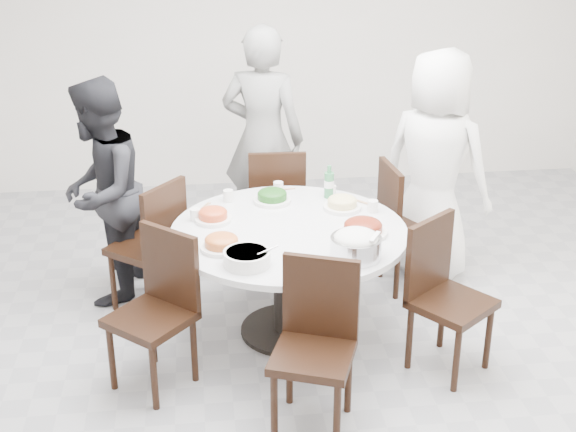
{
  "coord_description": "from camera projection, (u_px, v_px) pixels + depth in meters",
  "views": [
    {
      "loc": [
        -0.8,
        -4.33,
        2.86
      ],
      "look_at": [
        -0.25,
        0.27,
        0.82
      ],
      "focal_mm": 50.0,
      "sensor_mm": 36.0,
      "label": 1
    }
  ],
  "objects": [
    {
      "name": "chair_sw",
      "position": [
        150.0,
        315.0,
        4.62
      ],
      "size": [
        0.59,
        0.59,
        0.95
      ],
      "primitive_type": "cube",
      "rotation": [
        0.0,
        0.0,
        5.55
      ],
      "color": "black",
      "rests_on": "floor"
    },
    {
      "name": "chair_s",
      "position": [
        313.0,
        352.0,
        4.27
      ],
      "size": [
        0.54,
        0.54,
        0.95
      ],
      "primitive_type": "cube",
      "rotation": [
        0.0,
        0.0,
        5.92
      ],
      "color": "black",
      "rests_on": "floor"
    },
    {
      "name": "diner_right",
      "position": [
        435.0,
        166.0,
        5.81
      ],
      "size": [
        0.99,
        0.96,
        1.71
      ],
      "primitive_type": "imported",
      "rotation": [
        0.0,
        0.0,
        2.43
      ],
      "color": "white",
      "rests_on": "floor"
    },
    {
      "name": "chopsticks",
      "position": [
        273.0,
        189.0,
        5.66
      ],
      "size": [
        0.24,
        0.04,
        0.01
      ],
      "primitive_type": null,
      "color": "tan",
      "rests_on": "dining_table"
    },
    {
      "name": "beverage_bottle",
      "position": [
        329.0,
        182.0,
        5.49
      ],
      "size": [
        0.07,
        0.07,
        0.23
      ],
      "primitive_type": "cylinder",
      "color": "#2F7746",
      "rests_on": "dining_table"
    },
    {
      "name": "chair_ne",
      "position": [
        413.0,
        226.0,
        5.76
      ],
      "size": [
        0.46,
        0.46,
        0.95
      ],
      "primitive_type": "cube",
      "rotation": [
        0.0,
        0.0,
        1.67
      ],
      "color": "black",
      "rests_on": "floor"
    },
    {
      "name": "wall_back",
      "position": [
        280.0,
        38.0,
        7.34
      ],
      "size": [
        6.0,
        0.01,
        2.8
      ],
      "primitive_type": "cube",
      "color": "white",
      "rests_on": "ground"
    },
    {
      "name": "dining_table",
      "position": [
        289.0,
        282.0,
        5.2
      ],
      "size": [
        1.5,
        1.5,
        0.75
      ],
      "primitive_type": "cylinder",
      "color": "silver",
      "rests_on": "floor"
    },
    {
      "name": "dish_orange",
      "position": [
        213.0,
        217.0,
        5.15
      ],
      "size": [
        0.24,
        0.24,
        0.06
      ],
      "primitive_type": "cylinder",
      "color": "white",
      "rests_on": "dining_table"
    },
    {
      "name": "dish_greens",
      "position": [
        272.0,
        198.0,
        5.44
      ],
      "size": [
        0.26,
        0.26,
        0.07
      ],
      "primitive_type": "cylinder",
      "color": "white",
      "rests_on": "dining_table"
    },
    {
      "name": "rice_bowl",
      "position": [
        356.0,
        248.0,
        4.66
      ],
      "size": [
        0.3,
        0.3,
        0.13
      ],
      "primitive_type": "cylinder",
      "color": "silver",
      "rests_on": "dining_table"
    },
    {
      "name": "dish_tofu",
      "position": [
        222.0,
        244.0,
        4.77
      ],
      "size": [
        0.26,
        0.26,
        0.07
      ],
      "primitive_type": "cylinder",
      "color": "white",
      "rests_on": "dining_table"
    },
    {
      "name": "chair_n",
      "position": [
        276.0,
        203.0,
        6.14
      ],
      "size": [
        0.44,
        0.44,
        0.95
      ],
      "primitive_type": "cube",
      "rotation": [
        0.0,
        0.0,
        3.1
      ],
      "color": "black",
      "rests_on": "floor"
    },
    {
      "name": "dish_redbrown",
      "position": [
        363.0,
        228.0,
        4.97
      ],
      "size": [
        0.31,
        0.31,
        0.08
      ],
      "primitive_type": "cylinder",
      "color": "white",
      "rests_on": "dining_table"
    },
    {
      "name": "diner_middle",
      "position": [
        263.0,
        139.0,
        6.26
      ],
      "size": [
        0.76,
        0.62,
        1.79
      ],
      "primitive_type": "imported",
      "rotation": [
        0.0,
        0.0,
        2.8
      ],
      "color": "black",
      "rests_on": "floor"
    },
    {
      "name": "diner_left",
      "position": [
        101.0,
        192.0,
        5.51
      ],
      "size": [
        0.75,
        0.88,
        1.59
      ],
      "primitive_type": "imported",
      "rotation": [
        0.0,
        0.0,
        4.5
      ],
      "color": "black",
      "rests_on": "floor"
    },
    {
      "name": "tea_cups",
      "position": [
        280.0,
        187.0,
        5.6
      ],
      "size": [
        0.07,
        0.07,
        0.08
      ],
      "primitive_type": "cylinder",
      "color": "white",
      "rests_on": "dining_table"
    },
    {
      "name": "floor",
      "position": [
        332.0,
        347.0,
        5.17
      ],
      "size": [
        6.0,
        6.0,
        0.01
      ],
      "primitive_type": "cube",
      "color": "#A2A2A6",
      "rests_on": "ground"
    },
    {
      "name": "soup_bowl",
      "position": [
        247.0,
        258.0,
        4.59
      ],
      "size": [
        0.27,
        0.27,
        0.08
      ],
      "primitive_type": "cylinder",
      "color": "white",
      "rests_on": "dining_table"
    },
    {
      "name": "dish_pale",
      "position": [
        342.0,
        204.0,
        5.33
      ],
      "size": [
        0.25,
        0.25,
        0.07
      ],
      "primitive_type": "cylinder",
      "color": "white",
      "rests_on": "dining_table"
    },
    {
      "name": "chair_nw",
      "position": [
        145.0,
        245.0,
        5.48
      ],
      "size": [
        0.59,
        0.59,
        0.95
      ],
      "primitive_type": "cube",
      "rotation": [
        0.0,
        0.0,
        4.04
      ],
      "color": "black",
      "rests_on": "floor"
    },
    {
      "name": "chair_se",
      "position": [
        452.0,
        300.0,
        4.78
      ],
      "size": [
        0.59,
        0.59,
        0.95
      ],
      "primitive_type": "cube",
      "rotation": [
        0.0,
        0.0,
        6.95
      ],
      "color": "black",
      "rests_on": "floor"
    }
  ]
}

